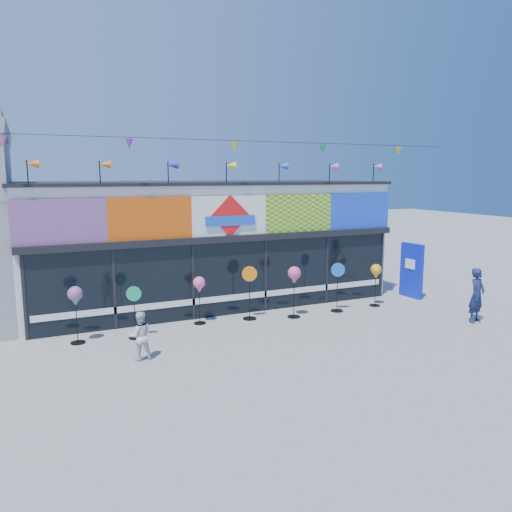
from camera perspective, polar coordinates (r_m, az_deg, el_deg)
ground at (r=12.77m, az=2.84°, el=-10.52°), size 80.00×80.00×0.00m
kite_shop at (r=17.65m, az=-6.04°, el=1.80°), size 16.00×5.70×5.31m
blue_sign at (r=18.54m, az=17.35°, el=-1.58°), size 0.22×0.98×1.94m
spinner_0 at (r=13.61m, az=-19.94°, el=-4.52°), size 0.38×0.38×1.51m
spinner_1 at (r=13.70m, az=-13.72°, el=-6.12°), size 0.39×0.36×1.42m
spinner_2 at (r=14.60m, az=-6.51°, el=-3.44°), size 0.36×0.36×1.41m
spinner_3 at (r=15.02m, az=-0.74°, el=-4.07°), size 0.45×0.41×1.63m
spinner_4 at (r=15.17m, az=4.39°, el=-2.37°), size 0.40×0.40×1.59m
spinner_5 at (r=16.09m, az=9.30°, el=-3.39°), size 0.43×0.40×1.58m
spinner_6 at (r=16.95m, az=13.55°, el=-1.85°), size 0.36×0.36×1.42m
adult_man at (r=16.12m, az=23.93°, el=-4.14°), size 0.67×0.52×1.62m
child at (r=12.16m, az=-13.11°, el=-8.87°), size 0.60×0.38×1.17m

